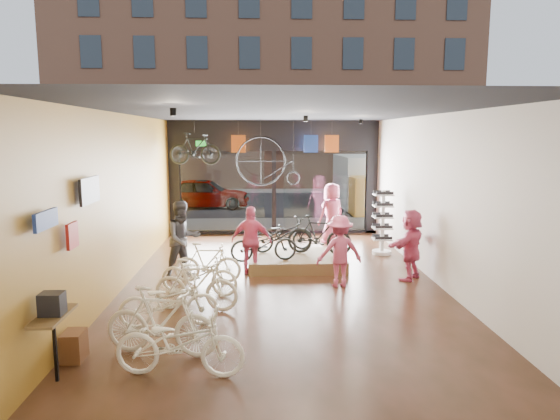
{
  "coord_description": "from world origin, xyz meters",
  "views": [
    {
      "loc": [
        -0.5,
        -10.77,
        3.34
      ],
      "look_at": [
        0.01,
        1.4,
        1.49
      ],
      "focal_mm": 32.0,
      "sensor_mm": 36.0,
      "label": 1
    }
  ],
  "objects": [
    {
      "name": "ceiling",
      "position": [
        0.0,
        0.0,
        3.82
      ],
      "size": [
        7.0,
        12.0,
        0.04
      ],
      "primitive_type": "cube",
      "color": "black",
      "rests_on": "ground"
    },
    {
      "name": "floor_bike_4",
      "position": [
        -1.78,
        -0.56,
        0.45
      ],
      "size": [
        1.79,
        1.03,
        0.89
      ],
      "primitive_type": "imported",
      "rotation": [
        0.0,
        0.0,
        1.3
      ],
      "color": "white",
      "rests_on": "ground_plane"
    },
    {
      "name": "wall_left",
      "position": [
        -3.52,
        0.0,
        1.9
      ],
      "size": [
        0.04,
        12.0,
        3.8
      ],
      "primitive_type": "cube",
      "color": "olive",
      "rests_on": "ground"
    },
    {
      "name": "street_car",
      "position": [
        -3.01,
        12.0,
        0.69
      ],
      "size": [
        4.07,
        1.64,
        1.39
      ],
      "primitive_type": "imported",
      "rotation": [
        0.0,
        0.0,
        1.57
      ],
      "color": "gray",
      "rests_on": "street_road"
    },
    {
      "name": "floor_bike_2",
      "position": [
        -2.09,
        -2.34,
        0.45
      ],
      "size": [
        1.77,
        0.78,
        0.9
      ],
      "primitive_type": "imported",
      "rotation": [
        0.0,
        0.0,
        1.68
      ],
      "color": "white",
      "rests_on": "ground_plane"
    },
    {
      "name": "display_bike_right",
      "position": [
        0.12,
        2.06,
        0.74
      ],
      "size": [
        1.77,
        1.08,
        0.88
      ],
      "primitive_type": "imported",
      "rotation": [
        0.0,
        0.0,
        1.89
      ],
      "color": "black",
      "rests_on": "display_platform"
    },
    {
      "name": "customer_5",
      "position": [
        3.0,
        0.37,
        0.83
      ],
      "size": [
        1.36,
        1.49,
        1.65
      ],
      "primitive_type": "imported",
      "rotation": [
        0.0,
        0.0,
        4.01
      ],
      "color": "#CC4C72",
      "rests_on": "ground_plane"
    },
    {
      "name": "display_platform",
      "position": [
        0.43,
        1.59,
        0.15
      ],
      "size": [
        2.4,
        1.8,
        0.3
      ],
      "primitive_type": "cube",
      "color": "brown",
      "rests_on": "ground_plane"
    },
    {
      "name": "floor_bike_1",
      "position": [
        -2.0,
        -3.48,
        0.54
      ],
      "size": [
        1.86,
        0.88,
        1.07
      ],
      "primitive_type": "imported",
      "rotation": [
        0.0,
        0.0,
        1.35
      ],
      "color": "white",
      "rests_on": "ground_plane"
    },
    {
      "name": "floor_bike_5",
      "position": [
        -1.69,
        0.3,
        0.46
      ],
      "size": [
        1.56,
        0.53,
        0.92
      ],
      "primitive_type": "imported",
      "rotation": [
        0.0,
        0.0,
        1.51
      ],
      "color": "white",
      "rests_on": "ground_plane"
    },
    {
      "name": "customer_1",
      "position": [
        -2.3,
        0.78,
        0.91
      ],
      "size": [
        1.12,
        1.07,
        1.82
      ],
      "primitive_type": "imported",
      "rotation": [
        0.0,
        0.0,
        0.61
      ],
      "color": "#3F3F44",
      "rests_on": "ground_plane"
    },
    {
      "name": "jersey_mid",
      "position": [
        1.16,
        5.2,
        3.05
      ],
      "size": [
        0.45,
        0.03,
        0.55
      ],
      "primitive_type": "cube",
      "color": "#1E3F99",
      "rests_on": "ceiling"
    },
    {
      "name": "customer_3",
      "position": [
        1.26,
        -0.12,
        0.8
      ],
      "size": [
        1.1,
        0.72,
        1.59
      ],
      "primitive_type": "imported",
      "rotation": [
        0.0,
        0.0,
        3.27
      ],
      "color": "#CC4C72",
      "rests_on": "ground_plane"
    },
    {
      "name": "customer_2",
      "position": [
        -0.69,
        0.96,
        0.83
      ],
      "size": [
        1.02,
        0.56,
        1.66
      ],
      "primitive_type": "imported",
      "rotation": [
        0.0,
        0.0,
        2.97
      ],
      "color": "#CC4C72",
      "rests_on": "ground_plane"
    },
    {
      "name": "display_bike_left",
      "position": [
        -0.4,
        1.02,
        0.72
      ],
      "size": [
        1.68,
        0.81,
        0.85
      ],
      "primitive_type": "imported",
      "rotation": [
        0.0,
        0.0,
        1.73
      ],
      "color": "black",
      "rests_on": "display_platform"
    },
    {
      "name": "street_road",
      "position": [
        0.0,
        15.0,
        -0.01
      ],
      "size": [
        30.0,
        18.0,
        0.02
      ],
      "primitive_type": "cube",
      "color": "black",
      "rests_on": "ground"
    },
    {
      "name": "penny_farthing",
      "position": [
        -0.14,
        4.3,
        2.5
      ],
      "size": [
        1.87,
        0.06,
        1.49
      ],
      "primitive_type": null,
      "color": "black",
      "rests_on": "ceiling"
    },
    {
      "name": "wall_back",
      "position": [
        0.0,
        -6.02,
        1.9
      ],
      "size": [
        7.0,
        0.04,
        3.8
      ],
      "primitive_type": "cube",
      "color": "beige",
      "rests_on": "ground"
    },
    {
      "name": "sidewalk_near",
      "position": [
        0.0,
        7.2,
        0.06
      ],
      "size": [
        30.0,
        2.4,
        0.12
      ],
      "primitive_type": "cube",
      "color": "slate",
      "rests_on": "ground"
    },
    {
      "name": "sidewalk_far",
      "position": [
        0.0,
        19.0,
        0.06
      ],
      "size": [
        30.0,
        2.0,
        0.12
      ],
      "primitive_type": "cube",
      "color": "slate",
      "rests_on": "ground"
    },
    {
      "name": "opposite_building",
      "position": [
        0.0,
        21.5,
        7.0
      ],
      "size": [
        26.0,
        5.0,
        14.0
      ],
      "primitive_type": "cube",
      "color": "brown",
      "rests_on": "ground"
    },
    {
      "name": "display_bike_mid",
      "position": [
        1.03,
        1.66,
        0.8
      ],
      "size": [
        1.74,
        0.97,
        1.01
      ],
      "primitive_type": "imported",
      "rotation": [
        0.0,
        0.0,
        1.25
      ],
      "color": "black",
      "rests_on": "display_platform"
    },
    {
      "name": "storefront",
      "position": [
        0.0,
        6.0,
        1.9
      ],
      "size": [
        7.0,
        0.26,
        3.8
      ],
      "primitive_type": null,
      "color": "black",
      "rests_on": "ground"
    },
    {
      "name": "jersey_left",
      "position": [
        -1.15,
        5.2,
        3.05
      ],
      "size": [
        0.45,
        0.03,
        0.55
      ],
      "primitive_type": "cube",
      "color": "#CC5919",
      "rests_on": "ceiling"
    },
    {
      "name": "customer_4",
      "position": [
        1.74,
        4.38,
        0.93
      ],
      "size": [
        1.09,
        0.99,
        1.86
      ],
      "primitive_type": "imported",
      "rotation": [
        0.0,
        0.0,
        3.71
      ],
      "color": "#CC4C72",
      "rests_on": "ground_plane"
    },
    {
      "name": "hung_bike",
      "position": [
        -2.4,
        4.2,
        2.93
      ],
      "size": [
        1.64,
        0.78,
        0.95
      ],
      "primitive_type": "imported",
      "rotation": [
        0.0,
        0.0,
        1.35
      ],
      "color": "black",
      "rests_on": "ceiling"
    },
    {
      "name": "floor_bike_0",
      "position": [
        -1.62,
        -4.16,
        0.48
      ],
      "size": [
        1.89,
        0.84,
        0.96
      ],
      "primitive_type": "imported",
      "rotation": [
        0.0,
        0.0,
        1.46
      ],
      "color": "white",
      "rests_on": "ground_plane"
    },
    {
      "name": "box_truck",
      "position": [
        4.22,
        11.0,
        1.19
      ],
      "size": [
        2.02,
        6.06,
        2.39
      ],
      "primitive_type": null,
      "color": "silver",
      "rests_on": "street_road"
    },
    {
      "name": "sunglasses_rack",
      "position": [
        2.95,
        2.85,
        0.9
      ],
      "size": [
        0.62,
        0.54,
        1.81
      ],
      "primitive_type": null,
      "rotation": [
        0.0,
        0.0,
        -0.22
      ],
      "color": "white",
      "rests_on": "ground_plane"
    },
    {
      "name": "wall_right",
      "position": [
        3.52,
        0.0,
        1.9
      ],
      "size": [
        0.04,
        12.0,
        3.8
      ],
      "primitive_type": "cube",
      "color": "beige",
      "rests_on": "ground"
    },
    {
      "name": "exit_sign",
      "position": [
        -2.4,
        5.88,
        3.05
      ],
      "size": [
        0.35,
        0.06,
        0.18
      ],
      "primitive_type": "cube",
      "color": "#198C26",
      "rests_on": "storefront"
    },
    {
      "name": "wall_merch",
      "position": [
        -3.38,
        -3.5,
        1.3
      ],
      "size": [
        0.4,
        2.4,
        2.6
      ],
      "primitive_type": null,
      "color": "navy",
      "rests_on": "wall_left"
    },
    {
      "name": "ground_plane",
      "position": [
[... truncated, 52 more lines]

